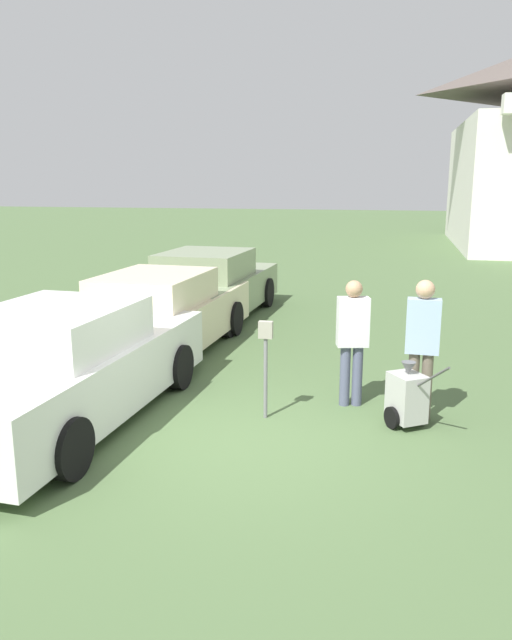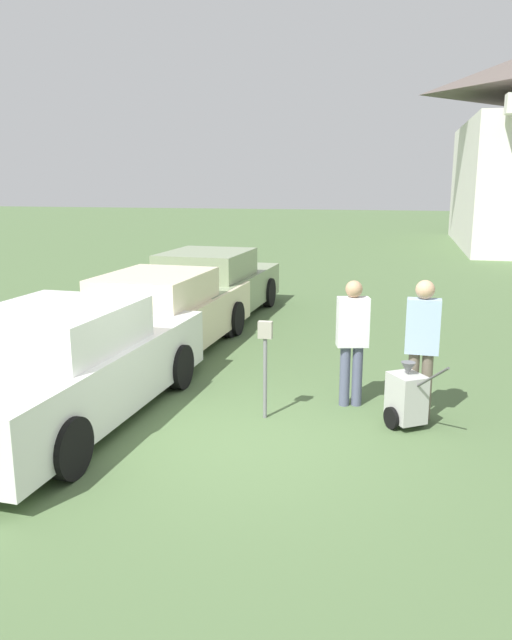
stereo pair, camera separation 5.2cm
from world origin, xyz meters
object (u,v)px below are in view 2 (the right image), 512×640
Objects in this scene: parked_car_cream at (160,316)px; parking_meter at (265,351)px; equipment_cart at (407,397)px; parked_car_white at (66,367)px; parked_car_sage at (210,287)px; person_supervisor at (422,341)px; person_worker at (352,335)px.

parked_car_cream reaches higher than parking_meter.
parked_car_cream is 5.28× the size of equipment_cart.
parked_car_white is 3.24m from parked_car_cream.
parked_car_sage is at bearing 92.69° from parked_car_white.
person_supervisor reaches higher than parked_car_sage.
parked_car_white is 2.68× the size of person_supervisor.
person_worker is at bearing -51.65° from parked_car_sage.
parked_car_sage is at bearing -47.33° from person_supervisor.
parking_meter is at bearing 14.46° from person_supervisor.
parked_car_sage reaches higher than equipment_cart.
parking_meter is 1.30× the size of equipment_cart.
person_worker is at bearing 34.41° from parking_meter.
parked_car_white is at bearing 155.25° from equipment_cart.
person_worker is 1.75× the size of equipment_cart.
person_worker is 0.95× the size of person_supervisor.
equipment_cart is at bearing -49.69° from parked_car_sage.
parking_meter is at bearing -63.59° from parked_car_sage.
parked_car_white is 3.78m from person_worker.
person_worker reaches higher than parking_meter.
parking_meter is (2.47, -5.63, 0.20)m from parked_car_sage.
parking_meter is at bearing -44.11° from parked_car_cream.
equipment_cart is at bearing 126.06° from person_worker.
parked_car_cream is 4.07× the size of parking_meter.
parked_car_cream is (-0.00, 3.24, -0.02)m from parked_car_white.
parked_car_cream is at bearing 115.09° from equipment_cart.
person_supervisor is at bearing 29.16° from equipment_cart.
person_supervisor is (1.95, 0.42, 0.14)m from parking_meter.
parked_car_white is at bearing -87.31° from parked_car_sage.
parking_meter is (2.47, -2.63, 0.22)m from parked_car_cream.
person_supervisor reaches higher than parking_meter.
parked_car_white reaches higher than parking_meter.
parked_car_sage is 2.98× the size of person_worker.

